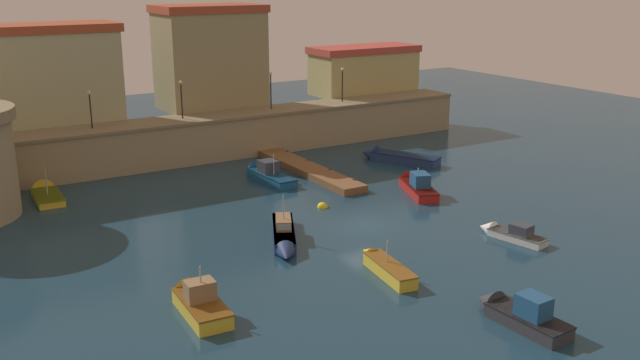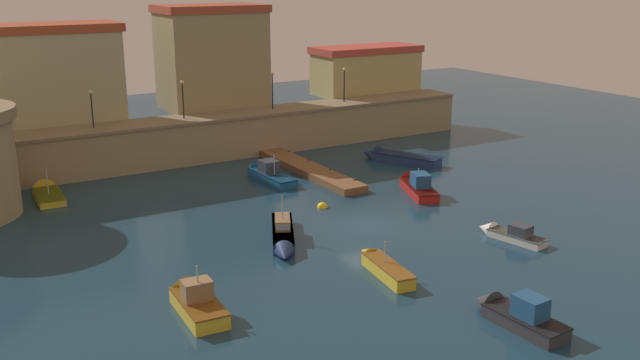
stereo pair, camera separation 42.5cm
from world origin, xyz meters
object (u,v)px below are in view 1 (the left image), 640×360
quay_lamp_2 (271,84)px  moored_boat_4 (284,236)px  moored_boat_9 (384,265)px  moored_boat_7 (46,193)px  quay_lamp_3 (342,79)px  quay_lamp_1 (181,93)px  moored_boat_3 (415,184)px  moored_boat_5 (265,173)px  mooring_buoy_0 (322,207)px  moored_boat_6 (394,157)px  moored_boat_8 (197,300)px  moored_boat_1 (509,233)px  moored_boat_0 (517,312)px  quay_lamp_0 (90,103)px

quay_lamp_2 → moored_boat_4: bearing=-115.9°
quay_lamp_2 → moored_boat_9: quay_lamp_2 is taller
quay_lamp_2 → moored_boat_7: 22.75m
quay_lamp_3 → quay_lamp_2: bearing=180.0°
quay_lamp_1 → quay_lamp_3: 16.66m
moored_boat_3 → moored_boat_5: 12.18m
quay_lamp_3 → moored_boat_9: quay_lamp_3 is taller
mooring_buoy_0 → moored_boat_7: bearing=141.8°
moored_boat_6 → moored_boat_8: 31.71m
moored_boat_4 → moored_boat_8: (-8.10, -5.80, 0.08)m
moored_boat_1 → moored_boat_5: 21.23m
moored_boat_0 → quay_lamp_3: bearing=-23.8°
moored_boat_3 → moored_boat_6: 8.83m
moored_boat_1 → moored_boat_3: moored_boat_3 is taller
moored_boat_8 → quay_lamp_0: bearing=-1.6°
moored_boat_0 → moored_boat_8: size_ratio=0.97×
moored_boat_4 → mooring_buoy_0: bearing=156.2°
moored_boat_3 → moored_boat_4: bearing=129.1°
moored_boat_4 → moored_boat_7: size_ratio=1.31×
moored_boat_3 → mooring_buoy_0: bearing=109.8°
moored_boat_5 → moored_boat_6: moored_boat_5 is taller
quay_lamp_0 → moored_boat_4: bearing=-75.6°
quay_lamp_1 → moored_boat_8: 30.31m
quay_lamp_3 → mooring_buoy_0: size_ratio=4.40×
moored_boat_7 → mooring_buoy_0: size_ratio=7.16×
moored_boat_1 → moored_boat_6: 19.82m
moored_boat_4 → moored_boat_6: bearing=151.2°
quay_lamp_1 → quay_lamp_3: bearing=0.0°
moored_boat_8 → mooring_buoy_0: 17.32m
quay_lamp_1 → moored_boat_1: quay_lamp_1 is taller
mooring_buoy_0 → quay_lamp_3: bearing=53.3°
moored_boat_3 → moored_boat_7: bearing=83.3°
quay_lamp_1 → moored_boat_6: bearing=-31.9°
quay_lamp_2 → moored_boat_6: 13.40m
quay_lamp_1 → moored_boat_5: quay_lamp_1 is taller
quay_lamp_0 → quay_lamp_1: size_ratio=0.94×
quay_lamp_2 → moored_boat_5: quay_lamp_2 is taller
quay_lamp_1 → quay_lamp_2: quay_lamp_2 is taller
moored_boat_7 → quay_lamp_0: bearing=-44.2°
quay_lamp_2 → moored_boat_6: (7.08, -9.83, -5.72)m
quay_lamp_0 → moored_boat_6: 26.16m
quay_lamp_0 → moored_boat_0: bearing=-74.8°
quay_lamp_3 → moored_boat_6: bearing=-95.0°
moored_boat_1 → moored_boat_7: moored_boat_7 is taller
quay_lamp_3 → moored_boat_1: 30.12m
moored_boat_6 → moored_boat_9: bearing=115.1°
moored_boat_5 → quay_lamp_2: bearing=-32.8°
quay_lamp_3 → moored_boat_8: size_ratio=0.61×
moored_boat_9 → mooring_buoy_0: size_ratio=7.38×
mooring_buoy_0 → moored_boat_8: bearing=-142.7°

